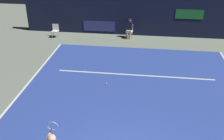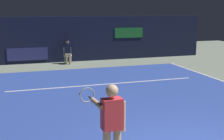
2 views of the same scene
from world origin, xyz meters
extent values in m
plane|color=gray|center=(0.00, 4.42, 0.00)|extent=(31.04, 31.04, 0.00)
cube|color=#2D479E|center=(0.00, 4.42, 0.01)|extent=(9.89, 10.85, 0.01)
cube|color=white|center=(0.00, 6.32, 0.01)|extent=(7.71, 0.10, 0.01)
cube|color=#141933|center=(0.00, 12.33, 1.30)|extent=(15.98, 0.30, 2.60)
cube|color=navy|center=(-2.80, 12.17, 0.55)|extent=(2.20, 0.04, 0.70)
cube|color=#1E6B2D|center=(3.20, 12.17, 1.60)|extent=(1.80, 0.04, 0.60)
cube|color=#D8333F|center=(-1.80, -0.29, 1.20)|extent=(0.38, 0.25, 0.56)
sphere|color=#DBAD89|center=(-1.80, -0.29, 1.62)|extent=(0.22, 0.22, 0.22)
cylinder|color=#DBAD89|center=(-2.02, -0.09, 1.35)|extent=(0.13, 0.51, 0.09)
cylinder|color=#DBAD89|center=(-1.59, -0.25, 1.12)|extent=(0.09, 0.09, 0.56)
cylinder|color=black|center=(-2.05, 0.21, 1.35)|extent=(0.06, 0.30, 0.03)
torus|color=#B2B2B7|center=(-2.07, 0.49, 1.35)|extent=(0.30, 0.05, 0.30)
cube|color=white|center=(-0.66, 11.60, 0.46)|extent=(0.48, 0.44, 0.04)
cube|color=white|center=(-0.64, 11.80, 0.69)|extent=(0.42, 0.07, 0.42)
cylinder|color=#B2B2B7|center=(-0.86, 11.45, 0.23)|extent=(0.03, 0.03, 0.46)
cylinder|color=#B2B2B7|center=(-0.49, 11.41, 0.23)|extent=(0.03, 0.03, 0.46)
cylinder|color=#B2B2B7|center=(-0.82, 11.79, 0.23)|extent=(0.03, 0.03, 0.46)
cylinder|color=#B2B2B7|center=(-0.45, 11.75, 0.23)|extent=(0.03, 0.03, 0.46)
cube|color=tan|center=(-0.67, 11.52, 0.50)|extent=(0.36, 0.43, 0.14)
cylinder|color=tan|center=(-0.77, 11.35, 0.23)|extent=(0.11, 0.11, 0.46)
cylinder|color=tan|center=(-0.60, 11.33, 0.23)|extent=(0.11, 0.11, 0.46)
cube|color=#141933|center=(-0.65, 11.64, 0.83)|extent=(0.36, 0.26, 0.52)
sphere|color=#8C6647|center=(-0.65, 11.64, 1.21)|extent=(0.20, 0.20, 0.20)
cylinder|color=#141933|center=(-0.65, 11.64, 1.30)|extent=(0.19, 0.19, 0.04)
sphere|color=#CCE033|center=(-1.26, 5.25, 0.05)|extent=(0.07, 0.07, 0.07)
camera|label=1|loc=(0.36, -5.08, 6.16)|focal=41.81mm
camera|label=2|loc=(-3.31, -5.07, 2.99)|focal=48.36mm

